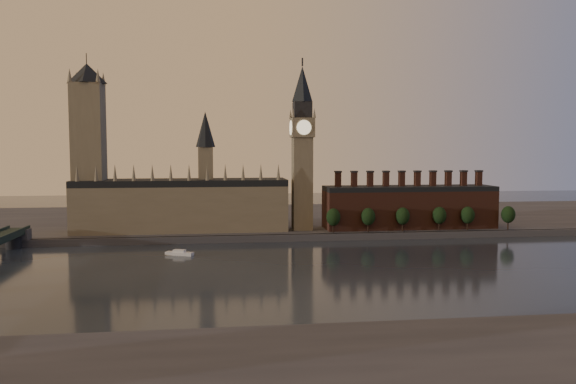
% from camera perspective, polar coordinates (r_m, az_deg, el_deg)
% --- Properties ---
extents(ground, '(900.00, 900.00, 0.00)m').
position_cam_1_polar(ground, '(247.94, 3.01, -8.39)').
color(ground, black).
rests_on(ground, ground).
extents(north_bank, '(900.00, 182.00, 4.00)m').
position_cam_1_polar(north_bank, '(421.50, -1.31, -2.81)').
color(north_bank, '#4A4A4F').
rests_on(north_bank, ground).
extents(palace_of_westminster, '(130.00, 30.30, 74.00)m').
position_cam_1_polar(palace_of_westminster, '(354.98, -10.64, -1.05)').
color(palace_of_westminster, '#766B54').
rests_on(palace_of_westminster, north_bank).
extents(victoria_tower, '(24.00, 24.00, 108.00)m').
position_cam_1_polar(victoria_tower, '(361.13, -19.60, 4.82)').
color(victoria_tower, '#766B54').
rests_on(victoria_tower, north_bank).
extents(big_ben, '(15.00, 15.00, 107.00)m').
position_cam_1_polar(big_ben, '(351.94, 1.45, 4.72)').
color(big_ben, '#766B54').
rests_on(big_ben, north_bank).
extents(chimney_block, '(110.00, 25.00, 37.00)m').
position_cam_1_polar(chimney_block, '(370.95, 12.19, -1.43)').
color(chimney_block, '#562C20').
rests_on(chimney_block, north_bank).
extents(embankment_tree_0, '(8.60, 8.60, 14.88)m').
position_cam_1_polar(embankment_tree_0, '(342.31, 4.63, -2.56)').
color(embankment_tree_0, black).
rests_on(embankment_tree_0, north_bank).
extents(embankment_tree_1, '(8.60, 8.60, 14.88)m').
position_cam_1_polar(embankment_tree_1, '(347.20, 8.15, -2.49)').
color(embankment_tree_1, black).
rests_on(embankment_tree_1, north_bank).
extents(embankment_tree_2, '(8.60, 8.60, 14.88)m').
position_cam_1_polar(embankment_tree_2, '(353.72, 11.57, -2.41)').
color(embankment_tree_2, black).
rests_on(embankment_tree_2, north_bank).
extents(embankment_tree_3, '(8.60, 8.60, 14.88)m').
position_cam_1_polar(embankment_tree_3, '(362.69, 15.12, -2.31)').
color(embankment_tree_3, black).
rests_on(embankment_tree_3, north_bank).
extents(embankment_tree_4, '(8.60, 8.60, 14.88)m').
position_cam_1_polar(embankment_tree_4, '(369.08, 17.79, -2.25)').
color(embankment_tree_4, black).
rests_on(embankment_tree_4, north_bank).
extents(embankment_tree_5, '(8.60, 8.60, 14.88)m').
position_cam_1_polar(embankment_tree_5, '(380.79, 21.47, -2.15)').
color(embankment_tree_5, black).
rests_on(embankment_tree_5, north_bank).
extents(river_boat, '(15.07, 9.17, 2.91)m').
position_cam_1_polar(river_boat, '(296.96, -10.97, -6.11)').
color(river_boat, silver).
rests_on(river_boat, ground).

